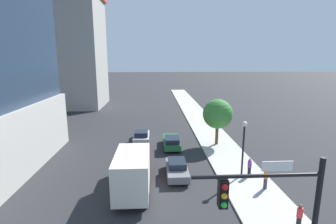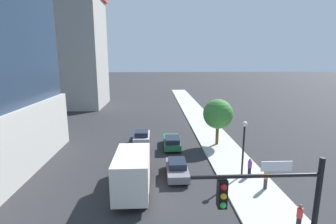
{
  "view_description": "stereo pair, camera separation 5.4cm",
  "coord_description": "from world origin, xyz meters",
  "px_view_note": "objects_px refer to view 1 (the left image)",
  "views": [
    {
      "loc": [
        -0.09,
        -4.03,
        10.23
      ],
      "look_at": [
        0.85,
        13.89,
        6.47
      ],
      "focal_mm": 27.19,
      "sensor_mm": 36.0,
      "label": 1
    },
    {
      "loc": [
        -0.04,
        -4.04,
        10.23
      ],
      "look_at": [
        0.85,
        13.89,
        6.47
      ],
      "focal_mm": 27.19,
      "sensor_mm": 36.0,
      "label": 2
    }
  ],
  "objects_px": {
    "car_silver": "(141,136)",
    "car_gray": "(177,168)",
    "box_truck": "(133,169)",
    "pedestrian_red_shirt": "(299,217)",
    "traffic_light_pole": "(277,215)",
    "street_lamp": "(244,140)",
    "street_tree": "(218,114)",
    "construction_building": "(64,40)",
    "pedestrian_purple_shirt": "(250,167)",
    "pedestrian_orange_shirt": "(266,178)",
    "car_green": "(171,141)"
  },
  "relations": [
    {
      "from": "car_silver",
      "to": "car_gray",
      "type": "distance_m",
      "value": 10.54
    },
    {
      "from": "car_gray",
      "to": "box_truck",
      "type": "bearing_deg",
      "value": -144.83
    },
    {
      "from": "box_truck",
      "to": "pedestrian_red_shirt",
      "type": "height_order",
      "value": "box_truck"
    },
    {
      "from": "traffic_light_pole",
      "to": "car_silver",
      "type": "relative_size",
      "value": 1.62
    },
    {
      "from": "street_lamp",
      "to": "street_tree",
      "type": "height_order",
      "value": "street_tree"
    },
    {
      "from": "construction_building",
      "to": "car_silver",
      "type": "bearing_deg",
      "value": -56.19
    },
    {
      "from": "street_lamp",
      "to": "street_tree",
      "type": "xyz_separation_m",
      "value": [
        -0.16,
        8.56,
        0.4
      ]
    },
    {
      "from": "street_tree",
      "to": "box_truck",
      "type": "distance_m",
      "value": 14.06
    },
    {
      "from": "street_tree",
      "to": "traffic_light_pole",
      "type": "bearing_deg",
      "value": -98.18
    },
    {
      "from": "pedestrian_red_shirt",
      "to": "car_silver",
      "type": "bearing_deg",
      "value": 120.12
    },
    {
      "from": "construction_building",
      "to": "street_tree",
      "type": "xyz_separation_m",
      "value": [
        26.35,
        -27.65,
        -10.37
      ]
    },
    {
      "from": "car_gray",
      "to": "pedestrian_purple_shirt",
      "type": "distance_m",
      "value": 6.35
    },
    {
      "from": "construction_building",
      "to": "car_silver",
      "type": "xyz_separation_m",
      "value": [
        17.22,
        -25.71,
        -13.53
      ]
    },
    {
      "from": "traffic_light_pole",
      "to": "street_lamp",
      "type": "bearing_deg",
      "value": 75.65
    },
    {
      "from": "car_gray",
      "to": "box_truck",
      "type": "distance_m",
      "value": 4.58
    },
    {
      "from": "car_silver",
      "to": "car_gray",
      "type": "relative_size",
      "value": 0.97
    },
    {
      "from": "pedestrian_orange_shirt",
      "to": "pedestrian_purple_shirt",
      "type": "bearing_deg",
      "value": 101.47
    },
    {
      "from": "car_silver",
      "to": "pedestrian_orange_shirt",
      "type": "relative_size",
      "value": 2.37
    },
    {
      "from": "construction_building",
      "to": "pedestrian_orange_shirt",
      "type": "relative_size",
      "value": 20.15
    },
    {
      "from": "street_lamp",
      "to": "pedestrian_red_shirt",
      "type": "bearing_deg",
      "value": -82.05
    },
    {
      "from": "box_truck",
      "to": "traffic_light_pole",
      "type": "bearing_deg",
      "value": -59.62
    },
    {
      "from": "street_lamp",
      "to": "pedestrian_purple_shirt",
      "type": "xyz_separation_m",
      "value": [
        0.66,
        -0.05,
        -2.48
      ]
    },
    {
      "from": "box_truck",
      "to": "car_gray",
      "type": "bearing_deg",
      "value": 35.17
    },
    {
      "from": "street_tree",
      "to": "car_green",
      "type": "distance_m",
      "value": 6.33
    },
    {
      "from": "box_truck",
      "to": "pedestrian_red_shirt",
      "type": "xyz_separation_m",
      "value": [
        10.29,
        -5.29,
        -0.85
      ]
    },
    {
      "from": "street_tree",
      "to": "car_silver",
      "type": "relative_size",
      "value": 1.32
    },
    {
      "from": "car_silver",
      "to": "pedestrian_orange_shirt",
      "type": "xyz_separation_m",
      "value": [
        10.39,
        -12.8,
        0.36
      ]
    },
    {
      "from": "pedestrian_purple_shirt",
      "to": "pedestrian_orange_shirt",
      "type": "relative_size",
      "value": 0.92
    },
    {
      "from": "pedestrian_red_shirt",
      "to": "pedestrian_orange_shirt",
      "type": "height_order",
      "value": "pedestrian_orange_shirt"
    },
    {
      "from": "street_tree",
      "to": "box_truck",
      "type": "xyz_separation_m",
      "value": [
        -9.12,
        -10.51,
        -2.0
      ]
    },
    {
      "from": "street_tree",
      "to": "car_gray",
      "type": "relative_size",
      "value": 1.27
    },
    {
      "from": "construction_building",
      "to": "pedestrian_purple_shirt",
      "type": "height_order",
      "value": "construction_building"
    },
    {
      "from": "pedestrian_purple_shirt",
      "to": "pedestrian_orange_shirt",
      "type": "distance_m",
      "value": 2.3
    },
    {
      "from": "car_green",
      "to": "box_truck",
      "type": "distance_m",
      "value": 10.57
    },
    {
      "from": "street_tree",
      "to": "car_gray",
      "type": "xyz_separation_m",
      "value": [
        -5.5,
        -7.96,
        -3.15
      ]
    },
    {
      "from": "car_silver",
      "to": "pedestrian_purple_shirt",
      "type": "distance_m",
      "value": 14.5
    },
    {
      "from": "car_gray",
      "to": "car_green",
      "type": "bearing_deg",
      "value": 90.0
    },
    {
      "from": "pedestrian_purple_shirt",
      "to": "construction_building",
      "type": "bearing_deg",
      "value": 126.83
    },
    {
      "from": "street_lamp",
      "to": "box_truck",
      "type": "relative_size",
      "value": 0.68
    },
    {
      "from": "car_silver",
      "to": "car_green",
      "type": "xyz_separation_m",
      "value": [
        3.63,
        -2.58,
        0.07
      ]
    },
    {
      "from": "street_lamp",
      "to": "pedestrian_red_shirt",
      "type": "xyz_separation_m",
      "value": [
        1.01,
        -7.24,
        -2.45
      ]
    },
    {
      "from": "construction_building",
      "to": "pedestrian_orange_shirt",
      "type": "bearing_deg",
      "value": -54.36
    },
    {
      "from": "construction_building",
      "to": "street_lamp",
      "type": "relative_size",
      "value": 7.18
    },
    {
      "from": "car_green",
      "to": "pedestrian_orange_shirt",
      "type": "height_order",
      "value": "pedestrian_orange_shirt"
    },
    {
      "from": "car_silver",
      "to": "pedestrian_red_shirt",
      "type": "height_order",
      "value": "pedestrian_red_shirt"
    },
    {
      "from": "street_tree",
      "to": "construction_building",
      "type": "bearing_deg",
      "value": 133.61
    },
    {
      "from": "traffic_light_pole",
      "to": "pedestrian_orange_shirt",
      "type": "height_order",
      "value": "traffic_light_pole"
    },
    {
      "from": "construction_building",
      "to": "traffic_light_pole",
      "type": "distance_m",
      "value": 54.74
    },
    {
      "from": "pedestrian_purple_shirt",
      "to": "car_green",
      "type": "bearing_deg",
      "value": 128.37
    },
    {
      "from": "car_silver",
      "to": "pedestrian_purple_shirt",
      "type": "height_order",
      "value": "pedestrian_purple_shirt"
    }
  ]
}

